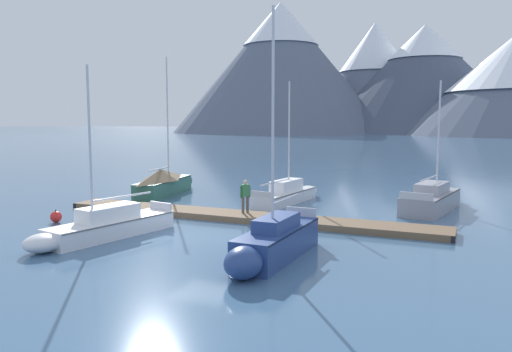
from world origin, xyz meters
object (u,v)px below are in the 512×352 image
object	(u,v)px
sailboat_far_berth	(434,198)
mooring_buoy_channel_marker	(56,217)
sailboat_second_berth	(103,226)
person_on_dock	(245,194)
sailboat_nearest_berth	(165,182)
sailboat_mid_dock_starboard	(273,242)
sailboat_mid_dock_port	(288,194)

from	to	relation	value
sailboat_far_berth	mooring_buoy_channel_marker	xyz separation A→B (m)	(-17.04, -10.76, -0.35)
sailboat_second_berth	person_on_dock	bearing A→B (deg)	57.93
sailboat_nearest_berth	sailboat_mid_dock_starboard	bearing A→B (deg)	-45.28
sailboat_nearest_berth	mooring_buoy_channel_marker	size ratio (longest dim) A/B	14.58
sailboat_mid_dock_port	mooring_buoy_channel_marker	world-z (taller)	sailboat_mid_dock_port
sailboat_mid_dock_starboard	person_on_dock	bearing A→B (deg)	120.40
sailboat_mid_dock_starboard	sailboat_mid_dock_port	bearing A→B (deg)	105.64
sailboat_second_berth	sailboat_mid_dock_starboard	xyz separation A→B (m)	(7.78, -0.46, 0.14)
sailboat_second_berth	sailboat_mid_dock_port	distance (m)	12.63
sailboat_nearest_berth	sailboat_far_berth	world-z (taller)	sailboat_nearest_berth
sailboat_mid_dock_port	sailboat_nearest_berth	bearing A→B (deg)	-179.90
sailboat_mid_dock_port	sailboat_mid_dock_starboard	distance (m)	12.79
person_on_dock	sailboat_second_berth	bearing A→B (deg)	-122.07
person_on_dock	mooring_buoy_channel_marker	size ratio (longest dim) A/B	2.67
sailboat_mid_dock_port	mooring_buoy_channel_marker	xyz separation A→B (m)	(-8.70, -9.99, -0.26)
sailboat_mid_dock_port	mooring_buoy_channel_marker	bearing A→B (deg)	-131.07
sailboat_nearest_berth	mooring_buoy_channel_marker	distance (m)	9.99
sailboat_second_berth	mooring_buoy_channel_marker	world-z (taller)	sailboat_second_berth
sailboat_mid_dock_port	mooring_buoy_channel_marker	distance (m)	13.25
sailboat_nearest_berth	sailboat_mid_dock_starboard	world-z (taller)	sailboat_nearest_berth
sailboat_second_berth	sailboat_far_berth	size ratio (longest dim) A/B	0.96
sailboat_second_berth	sailboat_mid_dock_starboard	bearing A→B (deg)	-3.37
sailboat_second_berth	sailboat_far_berth	world-z (taller)	sailboat_far_berth
sailboat_second_berth	sailboat_mid_dock_port	world-z (taller)	sailboat_mid_dock_port
sailboat_mid_dock_port	sailboat_far_berth	bearing A→B (deg)	5.27
sailboat_nearest_berth	person_on_dock	xyz separation A→B (m)	(8.29, -5.66, 0.40)
sailboat_mid_dock_port	sailboat_mid_dock_starboard	world-z (taller)	sailboat_mid_dock_starboard
sailboat_nearest_berth	sailboat_second_berth	size ratio (longest dim) A/B	1.28
sailboat_nearest_berth	sailboat_mid_dock_starboard	xyz separation A→B (m)	(12.19, -12.30, -0.19)
sailboat_far_berth	mooring_buoy_channel_marker	size ratio (longest dim) A/B	11.83
sailboat_second_berth	sailboat_far_berth	xyz separation A→B (m)	(12.66, 12.63, 0.09)
person_on_dock	mooring_buoy_channel_marker	distance (m)	9.37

